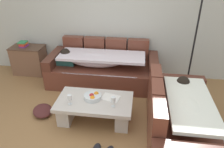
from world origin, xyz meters
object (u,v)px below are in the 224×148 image
(coffee_table, at_px, (95,107))
(wine_glass_near_right, at_px, (113,100))
(book_stack_on_cabinet, at_px, (23,44))
(crumpled_garment, at_px, (43,111))
(open_magazine, at_px, (111,98))
(couch_along_wall, at_px, (101,68))
(wine_glass_near_left, at_px, (70,98))
(side_cabinet, at_px, (29,60))
(fruit_bowl, at_px, (93,96))
(floor_lamp, at_px, (193,37))
(couch_near_window, at_px, (180,120))

(coffee_table, bearing_deg, wine_glass_near_right, -20.67)
(book_stack_on_cabinet, distance_m, crumpled_garment, 1.83)
(open_magazine, bearing_deg, crumpled_garment, -161.41)
(coffee_table, xyz_separation_m, crumpled_garment, (-0.92, 0.02, -0.18))
(couch_along_wall, xyz_separation_m, wine_glass_near_left, (-0.24, -1.37, 0.16))
(couch_along_wall, relative_size, side_cabinet, 3.10)
(fruit_bowl, height_order, wine_glass_near_right, wine_glass_near_right)
(wine_glass_near_right, height_order, floor_lamp, floor_lamp)
(wine_glass_near_left, bearing_deg, coffee_table, 23.42)
(couch_along_wall, bearing_deg, book_stack_on_cabinet, 172.86)
(fruit_bowl, distance_m, crumpled_garment, 0.96)
(side_cabinet, bearing_deg, coffee_table, -38.40)
(open_magazine, relative_size, side_cabinet, 0.39)
(open_magazine, height_order, side_cabinet, side_cabinet)
(coffee_table, relative_size, side_cabinet, 1.67)
(coffee_table, bearing_deg, crumpled_garment, 178.68)
(side_cabinet, bearing_deg, crumpled_garment, -57.76)
(crumpled_garment, bearing_deg, couch_along_wall, 55.62)
(wine_glass_near_left, xyz_separation_m, crumpled_garment, (-0.57, 0.17, -0.44))
(open_magazine, height_order, floor_lamp, floor_lamp)
(wine_glass_near_left, height_order, open_magazine, wine_glass_near_left)
(open_magazine, distance_m, floor_lamp, 1.84)
(couch_near_window, bearing_deg, couch_along_wall, 43.62)
(fruit_bowl, xyz_separation_m, floor_lamp, (1.62, 1.08, 0.70))
(wine_glass_near_left, xyz_separation_m, floor_lamp, (1.94, 1.28, 0.62))
(fruit_bowl, distance_m, book_stack_on_cabinet, 2.34)
(coffee_table, relative_size, wine_glass_near_right, 7.23)
(book_stack_on_cabinet, bearing_deg, crumpled_garment, -55.74)
(couch_along_wall, height_order, coffee_table, couch_along_wall)
(couch_near_window, xyz_separation_m, fruit_bowl, (-1.32, 0.29, 0.09))
(wine_glass_near_right, height_order, book_stack_on_cabinet, book_stack_on_cabinet)
(couch_along_wall, xyz_separation_m, couch_near_window, (1.40, -1.47, 0.00))
(wine_glass_near_right, distance_m, side_cabinet, 2.65)
(wine_glass_near_left, distance_m, side_cabinet, 2.18)
(wine_glass_near_right, bearing_deg, fruit_bowl, 155.43)
(wine_glass_near_left, relative_size, wine_glass_near_right, 1.00)
(side_cabinet, distance_m, crumpled_garment, 1.70)
(coffee_table, bearing_deg, floor_lamp, 35.27)
(wine_glass_near_left, bearing_deg, floor_lamp, 33.34)
(couch_along_wall, bearing_deg, coffee_table, -84.97)
(couch_near_window, relative_size, open_magazine, 6.24)
(fruit_bowl, xyz_separation_m, wine_glass_near_right, (0.35, -0.16, 0.08))
(couch_near_window, distance_m, open_magazine, 1.10)
(couch_near_window, relative_size, wine_glass_near_right, 10.53)
(fruit_bowl, xyz_separation_m, side_cabinet, (-1.79, 1.40, -0.10))
(side_cabinet, distance_m, floor_lamp, 3.52)
(couch_near_window, height_order, crumpled_garment, couch_near_window)
(fruit_bowl, bearing_deg, wine_glass_near_left, -149.00)
(wine_glass_near_left, xyz_separation_m, book_stack_on_cabinet, (-1.54, 1.59, 0.20))
(couch_along_wall, distance_m, coffee_table, 1.22)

